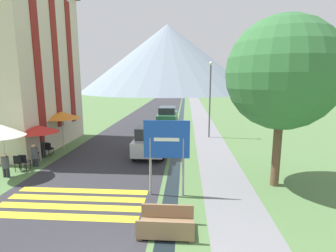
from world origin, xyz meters
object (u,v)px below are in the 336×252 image
object	(u,v)px
cafe_chair_near_left	(24,161)
person_seated_near	(35,154)
cafe_umbrella_rear_orange	(62,115)
cafe_umbrella_middle_red	(38,129)
cafe_umbrella_front_white	(2,130)
person_seated_far	(5,164)
person_standing_terrace	(42,140)
cafe_chair_far_right	(47,147)
hotel_building	(17,55)
cafe_chair_middle	(33,153)
streetlamp	(210,94)
road_sign	(167,147)
cafe_chair_near_right	(19,162)
cafe_chair_far_left	(49,148)
footbridge	(166,225)
tree_by_path	(283,74)
parked_car_far	(167,116)
parked_car_near	(151,140)

from	to	relation	value
cafe_chair_near_left	person_seated_near	size ratio (longest dim) A/B	0.67
cafe_umbrella_rear_orange	cafe_umbrella_middle_red	bearing A→B (deg)	-89.41
cafe_umbrella_front_white	cafe_umbrella_rear_orange	size ratio (longest dim) A/B	1.02
person_seated_far	person_standing_terrace	distance (m)	3.23
cafe_umbrella_middle_red	cafe_chair_far_right	bearing A→B (deg)	101.87
hotel_building	cafe_chair_middle	distance (m)	7.05
cafe_umbrella_middle_red	streetlamp	world-z (taller)	streetlamp
cafe_umbrella_front_white	hotel_building	bearing A→B (deg)	114.42
cafe_umbrella_front_white	road_sign	bearing A→B (deg)	-10.74
cafe_chair_near_right	cafe_chair_far_left	xyz separation A→B (m)	(0.15, 2.64, 0.00)
cafe_chair_near_right	footbridge	bearing A→B (deg)	-9.98
cafe_umbrella_front_white	tree_by_path	world-z (taller)	tree_by_path
cafe_chair_near_right	cafe_umbrella_middle_red	distance (m)	2.12
road_sign	cafe_umbrella_middle_red	world-z (taller)	road_sign
cafe_chair_far_left	cafe_chair_near_left	world-z (taller)	same
footbridge	cafe_chair_far_right	bearing A→B (deg)	136.01
person_standing_terrace	tree_by_path	size ratio (longest dim) A/B	0.26
footbridge	parked_car_far	world-z (taller)	parked_car_far
cafe_chair_far_right	footbridge	bearing A→B (deg)	-53.21
person_standing_terrace	streetlamp	size ratio (longest dim) A/B	0.31
person_seated_near	tree_by_path	world-z (taller)	tree_by_path
road_sign	cafe_chair_near_left	world-z (taller)	road_sign
cafe_umbrella_rear_orange	cafe_chair_middle	bearing A→B (deg)	-98.29
parked_car_far	footbridge	bearing A→B (deg)	-86.05
cafe_umbrella_middle_red	cafe_umbrella_rear_orange	xyz separation A→B (m)	(-0.03, 2.93, 0.37)
parked_car_near	tree_by_path	bearing A→B (deg)	-35.71
hotel_building	cafe_chair_middle	world-z (taller)	hotel_building
cafe_chair_middle	cafe_chair_far_right	bearing A→B (deg)	86.46
parked_car_far	cafe_umbrella_rear_orange	world-z (taller)	cafe_umbrella_rear_orange
hotel_building	cafe_umbrella_rear_orange	bearing A→B (deg)	-8.47
hotel_building	footbridge	size ratio (longest dim) A/B	6.79
cafe_umbrella_rear_orange	cafe_chair_far_left	bearing A→B (deg)	-91.25
cafe_chair_near_right	parked_car_far	bearing A→B (deg)	87.27
cafe_umbrella_rear_orange	hotel_building	bearing A→B (deg)	171.53
streetlamp	parked_car_far	bearing A→B (deg)	122.87
parked_car_far	cafe_umbrella_middle_red	bearing A→B (deg)	-116.12
cafe_chair_middle	person_seated_far	xyz separation A→B (m)	(0.09, -2.43, 0.16)
person_seated_far	tree_by_path	xyz separation A→B (m)	(12.51, -0.10, 4.19)
cafe_chair_near_left	streetlamp	world-z (taller)	streetlamp
cafe_chair_near_right	hotel_building	bearing A→B (deg)	140.50
cafe_chair_middle	person_seated_near	world-z (taller)	person_seated_near
cafe_chair_near_right	person_standing_terrace	world-z (taller)	person_standing_terrace
hotel_building	person_seated_near	world-z (taller)	hotel_building
cafe_chair_far_left	person_seated_near	bearing A→B (deg)	-89.38
parked_car_far	cafe_chair_near_left	xyz separation A→B (m)	(-6.37, -14.29, -0.40)
footbridge	tree_by_path	world-z (taller)	tree_by_path
road_sign	cafe_umbrella_rear_orange	distance (m)	10.09
cafe_chair_near_right	cafe_chair_far_left	world-z (taller)	same
parked_car_near	cafe_chair_near_right	world-z (taller)	parked_car_near
person_seated_near	cafe_umbrella_rear_orange	bearing A→B (deg)	93.18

